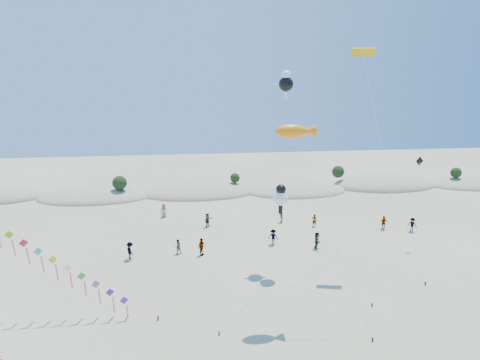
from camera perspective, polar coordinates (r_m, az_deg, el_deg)
name	(u,v)px	position (r m, az deg, el deg)	size (l,w,h in m)	color
dune_ridge	(205,192)	(65.34, -5.00, -1.69)	(145.30, 11.49, 5.57)	gray
fish_kite	(295,132)	(30.06, 7.89, 6.82)	(6.14, 6.25, 14.66)	#3F2D1E
cartoon_kite_low	(281,196)	(36.94, 5.81, -2.34)	(7.18, 10.07, 8.58)	#3F2D1E
cartoon_kite_high	(286,83)	(39.87, 6.58, 13.57)	(5.96, 12.15, 18.72)	#3F2D1E
parafoil_kite	(364,57)	(40.25, 17.21, 16.33)	(3.39, 18.68, 20.70)	#3F2D1E
dark_kite	(421,189)	(45.27, 24.33, -1.15)	(4.57, 9.73, 9.82)	#3F2D1E
beachgoers	(257,231)	(46.46, 2.45, -7.32)	(33.88, 13.73, 1.88)	slate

